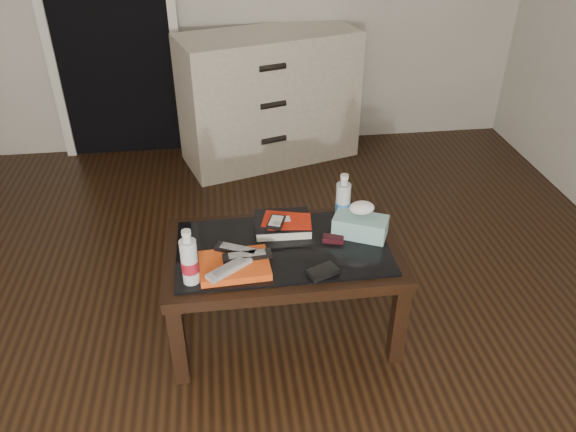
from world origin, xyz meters
The scene contains 16 objects.
ground centered at (0.00, 0.00, 0.00)m, with size 5.00×5.00×0.00m, color black.
doorway centered at (-0.40, 2.47, 1.02)m, with size 0.90×0.08×2.07m.
coffee_table centered at (0.52, 0.43, 0.40)m, with size 1.00×0.60×0.46m.
dresser centered at (0.64, 2.23, 0.45)m, with size 1.29×0.83×0.90m.
magazines centered at (0.31, 0.31, 0.48)m, with size 0.28×0.21×0.03m, color #E14B15.
remote_silver centered at (0.28, 0.26, 0.50)m, with size 0.20×0.05×0.02m, color #A7A7AB.
remote_black_front centered at (0.36, 0.33, 0.50)m, with size 0.20×0.05×0.02m, color black.
remote_black_back centered at (0.33, 0.38, 0.50)m, with size 0.20×0.05×0.02m, color black.
textbook centered at (0.53, 0.57, 0.48)m, with size 0.25×0.20×0.05m, color black.
dvd_mailers centered at (0.54, 0.57, 0.51)m, with size 0.19×0.14×0.01m, color red.
ipod centered at (0.50, 0.54, 0.52)m, with size 0.06×0.10×0.02m, color black.
flip_phone centered at (0.74, 0.44, 0.47)m, with size 0.09×0.05×0.02m, color black.
wallet centered at (0.65, 0.23, 0.47)m, with size 0.12×0.07×0.02m, color black.
water_bottle_left centered at (0.13, 0.25, 0.58)m, with size 0.07×0.07×0.24m, color silver.
water_bottle_right centered at (0.81, 0.60, 0.58)m, with size 0.07×0.07×0.24m, color silver.
tissue_box centered at (0.86, 0.48, 0.51)m, with size 0.23×0.12×0.09m, color teal.
Camera 1 is at (0.29, -1.51, 1.86)m, focal length 35.00 mm.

